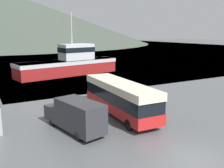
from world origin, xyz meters
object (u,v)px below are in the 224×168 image
Objects in this scene: tour_bus at (120,96)px; delivery_van at (75,115)px; fishing_boat at (70,63)px; storage_bin at (124,92)px.

delivery_van is (-5.13, -1.83, -0.42)m from tour_bus.
storage_bin is at bearing 170.18° from fishing_boat.
fishing_boat is (3.59, 23.97, 0.30)m from tour_bus.
fishing_boat is (8.72, 25.80, 0.71)m from delivery_van.
tour_bus is at bearing 161.32° from fishing_boat.
fishing_boat is 18.72m from storage_bin.
tour_bus is 7.15× the size of storage_bin.
delivery_van is at bearing 151.17° from fishing_boat.
fishing_boat reaches higher than tour_bus.
storage_bin is (8.83, 7.14, -0.75)m from delivery_van.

